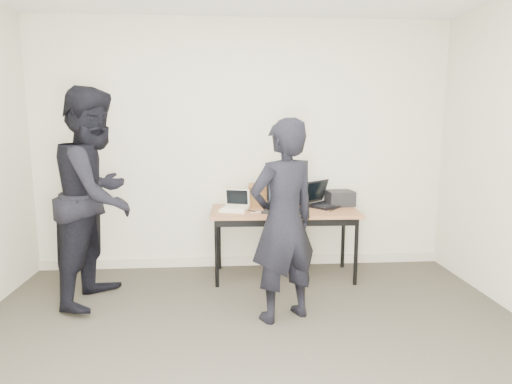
{
  "coord_description": "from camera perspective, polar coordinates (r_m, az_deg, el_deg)",
  "views": [
    {
      "loc": [
        -0.19,
        -2.43,
        1.62
      ],
      "look_at": [
        0.1,
        1.6,
        0.95
      ],
      "focal_mm": 30.0,
      "sensor_mm": 36.0,
      "label": 1
    }
  ],
  "objects": [
    {
      "name": "room",
      "position": [
        2.46,
        0.32,
        3.1
      ],
      "size": [
        4.6,
        4.6,
        2.8
      ],
      "color": "#3C372E",
      "rests_on": "ground"
    },
    {
      "name": "desk",
      "position": [
        4.43,
        3.81,
        -3.14
      ],
      "size": [
        1.52,
        0.69,
        0.72
      ],
      "rotation": [
        0.0,
        0.0,
        -0.03
      ],
      "color": "#915A37",
      "rests_on": "ground"
    },
    {
      "name": "laptop_beige",
      "position": [
        4.38,
        -2.83,
        -1.92
      ],
      "size": [
        0.32,
        0.32,
        0.21
      ],
      "rotation": [
        0.0,
        0.0,
        -0.28
      ],
      "color": "beige",
      "rests_on": "desk"
    },
    {
      "name": "laptop_center",
      "position": [
        4.39,
        3.68,
        -1.61
      ],
      "size": [
        0.43,
        0.42,
        0.28
      ],
      "rotation": [
        0.0,
        0.0,
        -0.19
      ],
      "color": "black",
      "rests_on": "desk"
    },
    {
      "name": "laptop_right",
      "position": [
        4.66,
        8.91,
        -1.09
      ],
      "size": [
        0.5,
        0.5,
        0.27
      ],
      "rotation": [
        0.0,
        0.0,
        0.69
      ],
      "color": "black",
      "rests_on": "desk"
    },
    {
      "name": "leather_satchel",
      "position": [
        4.59,
        1.23,
        -0.3
      ],
      "size": [
        0.37,
        0.2,
        0.25
      ],
      "rotation": [
        0.0,
        0.0,
        -0.06
      ],
      "color": "brown",
      "rests_on": "desk"
    },
    {
      "name": "tissue",
      "position": [
        4.58,
        1.6,
        1.65
      ],
      "size": [
        0.13,
        0.1,
        0.08
      ],
      "primitive_type": "ellipsoid",
      "rotation": [
        0.0,
        0.0,
        -0.01
      ],
      "color": "white",
      "rests_on": "leather_satchel"
    },
    {
      "name": "equipment_box",
      "position": [
        4.71,
        11.13,
        -0.81
      ],
      "size": [
        0.3,
        0.26,
        0.16
      ],
      "primitive_type": "cube",
      "rotation": [
        0.0,
        0.0,
        0.1
      ],
      "color": "black",
      "rests_on": "desk"
    },
    {
      "name": "power_brick",
      "position": [
        4.22,
        1.18,
        -2.73
      ],
      "size": [
        0.07,
        0.05,
        0.03
      ],
      "primitive_type": "cube",
      "rotation": [
        0.0,
        0.0,
        0.14
      ],
      "color": "black",
      "rests_on": "desk"
    },
    {
      "name": "cables",
      "position": [
        4.42,
        3.61,
        -2.33
      ],
      "size": [
        1.15,
        0.41,
        0.01
      ],
      "rotation": [
        0.0,
        0.0,
        -0.07
      ],
      "color": "silver",
      "rests_on": "desk"
    },
    {
      "name": "person_typist",
      "position": [
        3.45,
        3.69,
        -3.95
      ],
      "size": [
        0.71,
        0.61,
        1.65
      ],
      "primitive_type": "imported",
      "rotation": [
        0.0,
        0.0,
        3.58
      ],
      "color": "black",
      "rests_on": "ground"
    },
    {
      "name": "person_observer",
      "position": [
        4.08,
        -20.45,
        -0.53
      ],
      "size": [
        0.88,
        1.05,
        1.92
      ],
      "primitive_type": "imported",
      "rotation": [
        0.0,
        0.0,
        1.39
      ],
      "color": "black",
      "rests_on": "ground"
    },
    {
      "name": "baseboard",
      "position": [
        4.93,
        -1.7,
        -9.18
      ],
      "size": [
        4.5,
        0.03,
        0.1
      ],
      "primitive_type": "cube",
      "color": "#BEB39E",
      "rests_on": "ground"
    }
  ]
}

